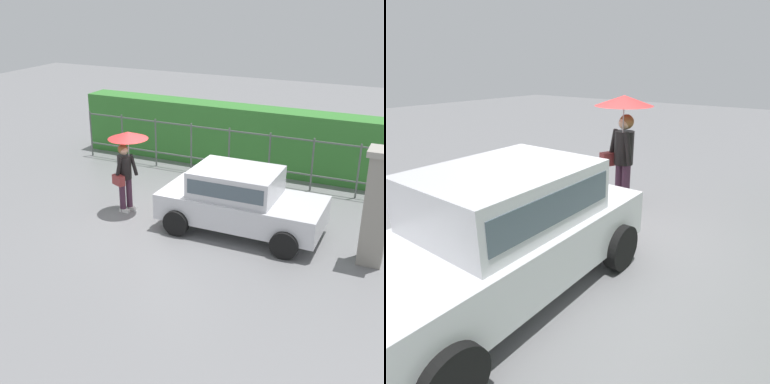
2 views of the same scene
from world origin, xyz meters
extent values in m
plane|color=slate|center=(0.00, 0.00, 0.00)|extent=(40.00, 40.00, 0.00)
cube|color=silver|center=(1.75, 0.06, 0.58)|extent=(3.71, 1.67, 0.60)
cube|color=silver|center=(1.60, 0.06, 1.18)|extent=(1.91, 1.45, 0.60)
cube|color=#4C5B66|center=(1.60, 0.06, 1.20)|extent=(1.76, 1.47, 0.33)
cylinder|color=black|center=(2.99, 0.91, 0.30)|extent=(0.60, 0.18, 0.60)
cylinder|color=black|center=(0.49, 0.90, 0.30)|extent=(0.60, 0.18, 0.60)
cylinder|color=black|center=(0.50, -0.78, 0.30)|extent=(0.60, 0.18, 0.60)
cube|color=red|center=(-0.12, 0.60, 0.73)|extent=(0.06, 0.20, 0.16)
cube|color=red|center=(-0.11, -0.50, 0.73)|extent=(0.06, 0.20, 0.16)
cylinder|color=#47283D|center=(-1.22, -0.01, 0.43)|extent=(0.15, 0.15, 0.86)
cylinder|color=#47283D|center=(-1.30, -0.19, 0.43)|extent=(0.15, 0.15, 0.86)
cube|color=white|center=(-1.16, -0.03, 0.04)|extent=(0.26, 0.10, 0.08)
cube|color=white|center=(-1.25, -0.21, 0.04)|extent=(0.26, 0.10, 0.08)
cylinder|color=black|center=(-1.26, -0.10, 1.15)|extent=(0.34, 0.34, 0.58)
sphere|color=#DBAD89|center=(-1.26, -0.10, 1.58)|extent=(0.22, 0.22, 0.22)
sphere|color=olive|center=(-1.29, -0.09, 1.60)|extent=(0.25, 0.25, 0.25)
cylinder|color=black|center=(-1.10, 0.07, 1.18)|extent=(0.17, 0.24, 0.56)
cylinder|color=black|center=(-1.28, -0.33, 1.18)|extent=(0.17, 0.24, 0.56)
cylinder|color=#B2B2B7|center=(-1.14, -0.07, 1.50)|extent=(0.02, 0.02, 0.77)
cone|color=red|center=(-1.14, -0.07, 1.96)|extent=(0.97, 0.97, 0.17)
cube|color=maroon|center=(-1.26, -0.38, 0.91)|extent=(0.38, 0.29, 0.24)
camera|label=1|loc=(5.33, -10.05, 5.30)|focal=47.96mm
camera|label=2|loc=(3.96, 2.81, 2.50)|focal=32.25mm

